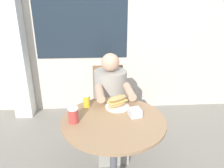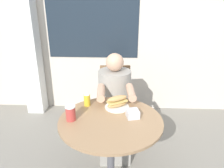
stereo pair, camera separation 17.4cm
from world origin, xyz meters
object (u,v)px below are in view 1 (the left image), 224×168
Objects in this scene: cafe_table at (114,141)px; diner_chair at (108,96)px; drink_cup at (73,115)px; condiment_bottle at (87,100)px; sandwich_on_plate at (117,102)px; seated_diner at (111,114)px.

diner_chair is at bearing 89.88° from cafe_table.
condiment_bottle is at bearing 70.26° from drink_cup.
diner_chair is (0.00, 0.91, -0.04)m from cafe_table.
cafe_table is 6.16× the size of condiment_bottle.
diner_chair is 4.33× the size of sandwich_on_plate.
condiment_bottle is (-0.21, 0.22, 0.26)m from cafe_table.
cafe_table is at bearing -45.89° from condiment_bottle.
sandwich_on_plate is at bearing 77.25° from cafe_table.
condiment_bottle reaches higher than sandwich_on_plate.
diner_chair is 0.79m from condiment_bottle.
seated_diner reaches higher than diner_chair.
sandwich_on_plate is at bearing 89.06° from diner_chair.
seated_diner is (0.01, -0.35, -0.04)m from diner_chair.
cafe_table is 0.91m from diner_chair.
condiment_bottle is (-0.22, -0.35, 0.33)m from seated_diner.
seated_diner reaches higher than drink_cup.
sandwich_on_plate is 1.59× the size of condiment_bottle.
seated_diner is at bearing 88.87° from cafe_table.
cafe_table is 0.90× the size of diner_chair.
seated_diner reaches higher than sandwich_on_plate.
sandwich_on_plate reaches higher than cafe_table.
diner_chair is 0.35m from seated_diner.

